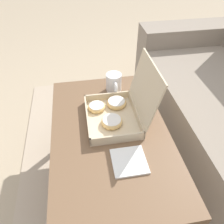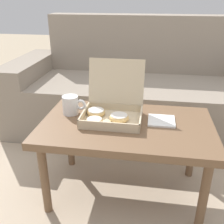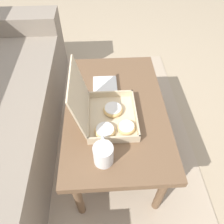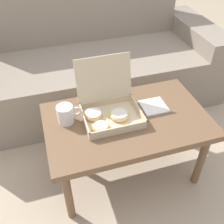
# 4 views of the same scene
# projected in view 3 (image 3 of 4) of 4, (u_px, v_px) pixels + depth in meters

# --- Properties ---
(ground_plane) EXTENTS (12.00, 12.00, 0.00)m
(ground_plane) POSITION_uv_depth(u_px,v_px,m) (106.00, 151.00, 1.55)
(ground_plane) COLOR tan
(area_rug) EXTENTS (2.21, 1.83, 0.01)m
(area_rug) POSITION_uv_depth(u_px,v_px,m) (64.00, 153.00, 1.54)
(area_rug) COLOR tan
(area_rug) RESTS_ON ground_plane
(coffee_table) EXTENTS (0.91, 0.55, 0.46)m
(coffee_table) POSITION_uv_depth(u_px,v_px,m) (115.00, 113.00, 1.25)
(coffee_table) COLOR brown
(coffee_table) RESTS_ON ground_plane
(pastry_box) EXTENTS (0.32, 0.31, 0.30)m
(pastry_box) POSITION_uv_depth(u_px,v_px,m) (106.00, 114.00, 1.10)
(pastry_box) COLOR beige
(pastry_box) RESTS_ON coffee_table
(coffee_mug) EXTENTS (0.14, 0.09, 0.11)m
(coffee_mug) POSITION_uv_depth(u_px,v_px,m) (103.00, 154.00, 0.95)
(coffee_mug) COLOR white
(coffee_mug) RESTS_ON coffee_table
(napkin_stack) EXTENTS (0.14, 0.14, 0.01)m
(napkin_stack) POSITION_uv_depth(u_px,v_px,m) (105.00, 84.00, 1.32)
(napkin_stack) COLOR white
(napkin_stack) RESTS_ON coffee_table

